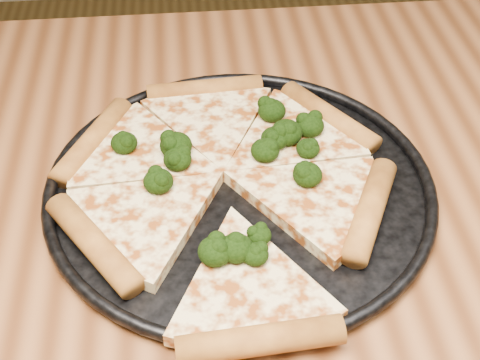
{
  "coord_description": "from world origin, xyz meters",
  "views": [
    {
      "loc": [
        -0.02,
        -0.41,
        1.21
      ],
      "look_at": [
        0.03,
        0.08,
        0.77
      ],
      "focal_mm": 50.49,
      "sensor_mm": 36.0,
      "label": 1
    }
  ],
  "objects": [
    {
      "name": "pizza_pan",
      "position": [
        0.03,
        0.08,
        0.76
      ],
      "size": [
        0.38,
        0.38,
        0.02
      ],
      "color": "black",
      "rests_on": "dining_table"
    },
    {
      "name": "dining_table",
      "position": [
        0.0,
        0.0,
        0.66
      ],
      "size": [
        1.2,
        0.9,
        0.75
      ],
      "color": "brown",
      "rests_on": "ground"
    },
    {
      "name": "pizza",
      "position": [
        0.02,
        0.08,
        0.77
      ],
      "size": [
        0.34,
        0.38,
        0.03
      ],
      "rotation": [
        0.0,
        0.0,
        0.07
      ],
      "color": "#FFE39C",
      "rests_on": "pizza_pan"
    },
    {
      "name": "broccoli_florets",
      "position": [
        0.04,
        0.09,
        0.78
      ],
      "size": [
        0.22,
        0.23,
        0.02
      ],
      "color": "black",
      "rests_on": "pizza"
    }
  ]
}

